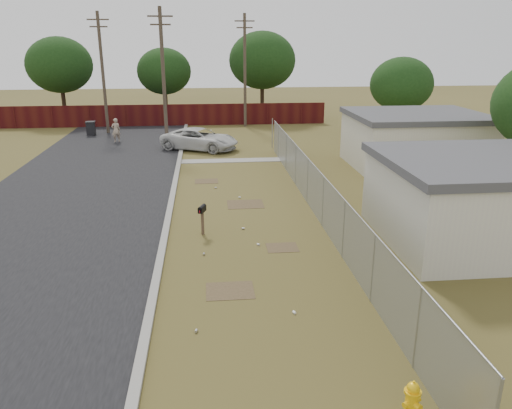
{
  "coord_description": "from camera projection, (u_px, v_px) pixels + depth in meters",
  "views": [
    {
      "loc": [
        -1.36,
        -18.06,
        6.98
      ],
      "look_at": [
        0.43,
        -0.38,
        1.1
      ],
      "focal_mm": 35.0,
      "sensor_mm": 36.0,
      "label": 1
    }
  ],
  "objects": [
    {
      "name": "fire_hydrant",
      "position": [
        412.0,
        402.0,
        9.49
      ],
      "size": [
        0.48,
        0.48,
        0.9
      ],
      "color": "yellow",
      "rests_on": "ground"
    },
    {
      "name": "pickup_truck",
      "position": [
        200.0,
        139.0,
        33.11
      ],
      "size": [
        5.63,
        4.37,
        1.42
      ],
      "primitive_type": "imported",
      "rotation": [
        0.0,
        0.0,
        1.12
      ],
      "color": "silver",
      "rests_on": "ground"
    },
    {
      "name": "mailbox",
      "position": [
        202.0,
        211.0,
        18.52
      ],
      "size": [
        0.33,
        0.5,
        1.16
      ],
      "color": "brown",
      "rests_on": "ground"
    },
    {
      "name": "trash_bin",
      "position": [
        91.0,
        128.0,
        38.13
      ],
      "size": [
        0.74,
        0.76,
        1.07
      ],
      "color": "black",
      "rests_on": "ground"
    },
    {
      "name": "street",
      "position": [
        105.0,
        178.0,
        26.33
      ],
      "size": [
        15.1,
        60.0,
        0.12
      ],
      "color": "black",
      "rests_on": "ground"
    },
    {
      "name": "chainlink_fence",
      "position": [
        318.0,
        199.0,
        20.4
      ],
      "size": [
        0.1,
        27.06,
        2.02
      ],
      "color": "gray",
      "rests_on": "ground"
    },
    {
      "name": "scattered_litter",
      "position": [
        235.0,
        239.0,
        18.24
      ],
      "size": [
        2.7,
        12.82,
        0.07
      ],
      "color": "white",
      "rests_on": "ground"
    },
    {
      "name": "pedestrian",
      "position": [
        116.0,
        130.0,
        35.56
      ],
      "size": [
        0.73,
        0.63,
        1.7
      ],
      "primitive_type": "imported",
      "rotation": [
        0.0,
        0.0,
        3.57
      ],
      "color": "tan",
      "rests_on": "ground"
    },
    {
      "name": "utility_poles",
      "position": [
        173.0,
        72.0,
        37.07
      ],
      "size": [
        12.6,
        8.24,
        9.0
      ],
      "color": "brown",
      "rests_on": "ground"
    },
    {
      "name": "houses",
      "position": [
        450.0,
        165.0,
        22.78
      ],
      "size": [
        9.3,
        17.24,
        3.1
      ],
      "color": "beige",
      "rests_on": "ground"
    },
    {
      "name": "horizon_trees",
      "position": [
        231.0,
        70.0,
        40.26
      ],
      "size": [
        33.32,
        31.94,
        7.78
      ],
      "color": "#352518",
      "rests_on": "ground"
    },
    {
      "name": "ground",
      "position": [
        244.0,
        229.0,
        19.38
      ],
      "size": [
        120.0,
        120.0,
        0.0
      ],
      "primitive_type": "plane",
      "color": "brown",
      "rests_on": "ground"
    },
    {
      "name": "privacy_fence",
      "position": [
        150.0,
        115.0,
        42.13
      ],
      "size": [
        30.0,
        0.12,
        1.8
      ],
      "primitive_type": "cube",
      "color": "#40110D",
      "rests_on": "ground"
    }
  ]
}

